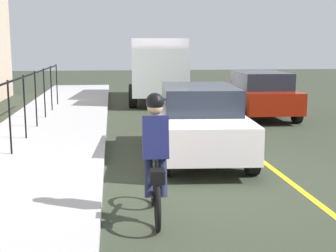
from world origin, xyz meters
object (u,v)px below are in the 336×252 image
object	(u,v)px
patrol_sedan	(259,93)
parked_sedan_rear	(199,120)
cyclist_lead	(155,158)
box_truck_background	(160,66)

from	to	relation	value
patrol_sedan	parked_sedan_rear	xyz separation A→B (m)	(-5.62, 3.19, 0.00)
cyclist_lead	patrol_sedan	distance (m)	10.40
parked_sedan_rear	box_truck_background	distance (m)	11.03
parked_sedan_rear	box_truck_background	bearing A→B (deg)	-177.17
cyclist_lead	parked_sedan_rear	xyz separation A→B (m)	(3.74, -1.34, -0.09)
patrol_sedan	parked_sedan_rear	size ratio (longest dim) A/B	0.99
patrol_sedan	parked_sedan_rear	distance (m)	6.46
box_truck_background	parked_sedan_rear	bearing A→B (deg)	3.97
patrol_sedan	box_truck_background	distance (m)	6.18
patrol_sedan	box_truck_background	size ratio (longest dim) A/B	0.65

